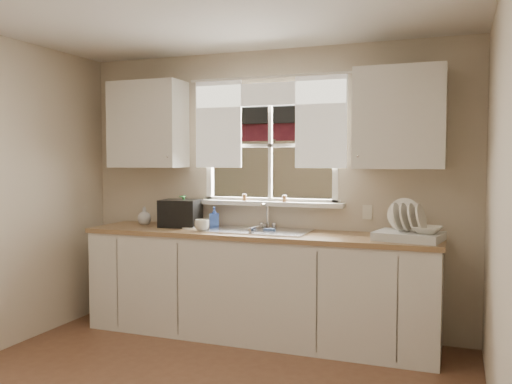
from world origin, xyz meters
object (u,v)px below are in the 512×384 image
at_px(dish_rack, 409,231).
at_px(soap_bottle_a, 184,211).
at_px(cup, 202,225).
at_px(black_appliance, 181,213).

relative_size(dish_rack, soap_bottle_a, 1.90).
distance_m(cup, black_appliance, 0.39).
xyz_separation_m(soap_bottle_a, cup, (0.29, -0.22, -0.09)).
height_order(soap_bottle_a, cup, soap_bottle_a).
bearing_deg(soap_bottle_a, cup, -20.38).
xyz_separation_m(dish_rack, cup, (-1.71, -0.07, -0.02)).
bearing_deg(dish_rack, soap_bottle_a, 175.85).
xyz_separation_m(dish_rack, black_appliance, (-2.03, 0.14, 0.06)).
distance_m(soap_bottle_a, black_appliance, 0.03).
xyz_separation_m(soap_bottle_a, black_appliance, (-0.03, -0.01, -0.02)).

